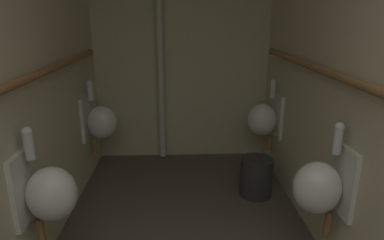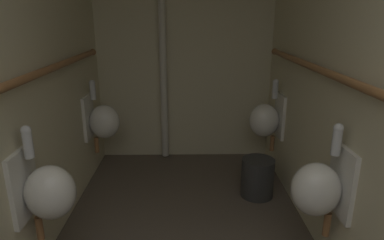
{
  "view_description": "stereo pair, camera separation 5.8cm",
  "coord_description": "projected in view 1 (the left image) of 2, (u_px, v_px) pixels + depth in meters",
  "views": [
    {
      "loc": [
        -0.04,
        0.16,
        1.62
      ],
      "look_at": [
        0.06,
        2.61,
        0.85
      ],
      "focal_mm": 31.29,
      "sensor_mm": 36.0,
      "label": 1
    },
    {
      "loc": [
        0.01,
        0.16,
        1.62
      ],
      "look_at": [
        0.06,
        2.61,
        0.85
      ],
      "focal_mm": 31.29,
      "sensor_mm": 36.0,
      "label": 2
    }
  ],
  "objects": [
    {
      "name": "supply_pipe_right",
      "position": [
        351.0,
        81.0,
        1.86
      ],
      "size": [
        0.06,
        3.3,
        0.06
      ],
      "color": "#936038"
    },
    {
      "name": "supply_pipe_left",
      "position": [
        13.0,
        85.0,
        1.77
      ],
      "size": [
        0.06,
        3.32,
        0.06
      ],
      "color": "#936038"
    },
    {
      "name": "wall_back",
      "position": [
        182.0,
        46.0,
        3.71
      ],
      "size": [
        2.07,
        0.06,
        2.59
      ],
      "primitive_type": "cube",
      "color": "beige",
      "rests_on": "ground"
    },
    {
      "name": "urinal_right_far",
      "position": [
        264.0,
        119.0,
        3.41
      ],
      "size": [
        0.32,
        0.3,
        0.76
      ],
      "color": "silver"
    },
    {
      "name": "urinal_right_mid",
      "position": [
        321.0,
        186.0,
        2.06
      ],
      "size": [
        0.32,
        0.3,
        0.76
      ],
      "color": "silver"
    },
    {
      "name": "urinal_left_mid",
      "position": [
        48.0,
        192.0,
        1.99
      ],
      "size": [
        0.32,
        0.3,
        0.76
      ],
      "color": "silver"
    },
    {
      "name": "standpipe_back_wall",
      "position": [
        160.0,
        47.0,
        3.6
      ],
      "size": [
        0.08,
        0.08,
        2.54
      ],
      "primitive_type": "cylinder",
      "color": "beige",
      "rests_on": "ground"
    },
    {
      "name": "urinal_left_far",
      "position": [
        100.0,
        121.0,
        3.33
      ],
      "size": [
        0.32,
        0.3,
        0.76
      ],
      "color": "silver"
    },
    {
      "name": "waste_bin",
      "position": [
        256.0,
        177.0,
        3.11
      ],
      "size": [
        0.3,
        0.3,
        0.36
      ],
      "primitive_type": "cylinder",
      "color": "#2D2D2D",
      "rests_on": "ground"
    },
    {
      "name": "wall_right",
      "position": [
        367.0,
        77.0,
        1.85
      ],
      "size": [
        0.06,
        4.04,
        2.59
      ],
      "primitive_type": "cube",
      "color": "beige",
      "rests_on": "ground"
    }
  ]
}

